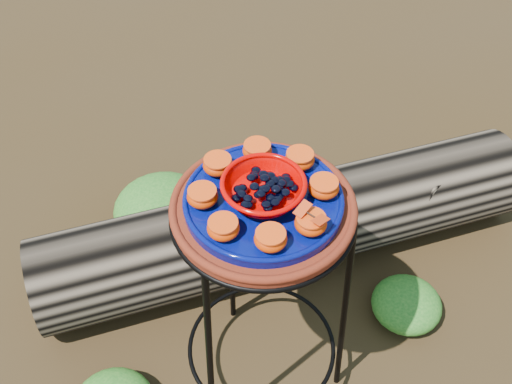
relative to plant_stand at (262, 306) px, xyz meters
name	(u,v)px	position (x,y,z in m)	size (l,w,h in m)	color
ground	(261,373)	(0.00, 0.00, -0.35)	(60.00, 60.00, 0.00)	#30210E
plant_stand	(262,306)	(0.00, 0.00, 0.00)	(0.44, 0.44, 0.70)	black
terracotta_saucer	(263,210)	(0.00, 0.00, 0.37)	(0.39, 0.39, 0.03)	#481A10
cobalt_plate	(263,201)	(0.00, 0.00, 0.39)	(0.34, 0.34, 0.02)	#000436
red_bowl	(263,190)	(0.00, 0.00, 0.43)	(0.17, 0.17, 0.05)	#C10200
glass_gems	(264,178)	(0.00, 0.00, 0.46)	(0.13, 0.13, 0.02)	black
orange_half_0	(311,223)	(0.05, -0.11, 0.42)	(0.07, 0.07, 0.04)	#A91800
orange_half_1	(324,187)	(0.12, -0.04, 0.42)	(0.07, 0.07, 0.04)	#A91800
orange_half_2	(300,159)	(0.11, 0.06, 0.42)	(0.07, 0.07, 0.04)	#A91800
orange_half_3	(257,151)	(0.04, 0.12, 0.42)	(0.07, 0.07, 0.04)	#A91800
orange_half_4	(218,165)	(-0.06, 0.11, 0.42)	(0.07, 0.07, 0.04)	#A91800
orange_half_5	(202,196)	(-0.12, 0.04, 0.42)	(0.07, 0.07, 0.04)	#A91800
orange_half_6	(223,228)	(-0.11, -0.06, 0.42)	(0.07, 0.07, 0.04)	#A91800
orange_half_7	(271,239)	(-0.04, -0.12, 0.42)	(0.07, 0.07, 0.04)	#A91800
butterfly	(311,215)	(0.05, -0.11, 0.45)	(0.08, 0.05, 0.01)	red
driftwood_log	(285,225)	(0.25, 0.37, -0.20)	(1.59, 0.42, 0.30)	black
foliage_right	(407,304)	(0.49, 0.01, -0.30)	(0.22, 0.22, 0.11)	#165317
foliage_back	(162,208)	(-0.08, 0.66, -0.27)	(0.34, 0.34, 0.17)	#165317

